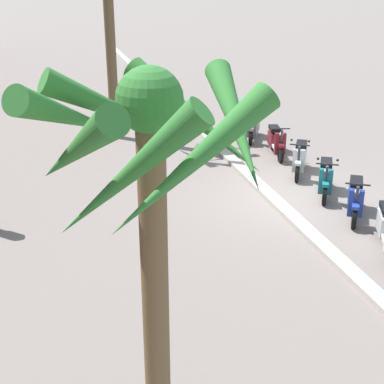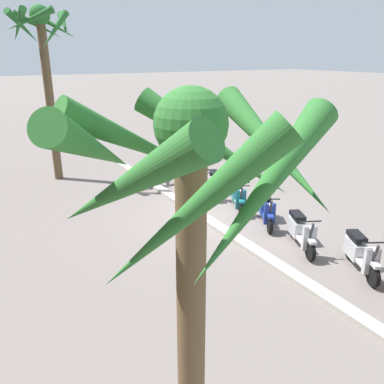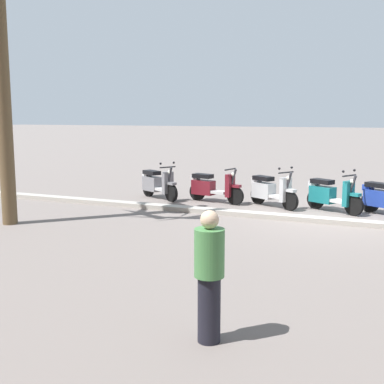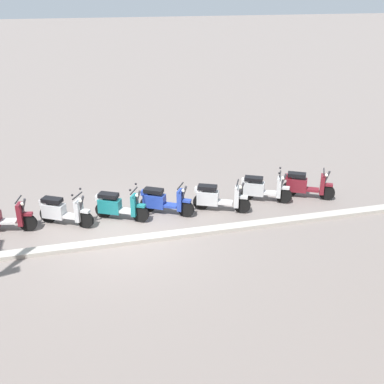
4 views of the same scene
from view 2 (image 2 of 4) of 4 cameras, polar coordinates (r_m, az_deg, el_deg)
ground_plane at (r=12.99m, az=3.04°, el=-3.52°), size 200.00×200.00×0.00m
curb_strip at (r=12.77m, az=1.58°, el=-3.62°), size 60.00×0.36×0.12m
scooter_silver_mid_front at (r=10.57m, az=23.39°, el=-8.19°), size 1.59×0.95×1.17m
scooter_silver_last_in_row at (r=11.26m, az=15.57°, el=-5.49°), size 1.71×0.95×1.04m
scooter_blue_mid_rear at (r=12.53m, az=10.79°, el=-2.54°), size 1.58×1.02×1.04m
scooter_teal_lead_nearest at (r=13.52m, az=6.79°, el=-0.61°), size 1.57×0.95×1.17m
scooter_silver_tail_end at (r=14.84m, az=3.18°, el=1.33°), size 1.57×1.00×1.17m
scooter_maroon_mid_centre at (r=16.29m, az=-0.19°, el=3.00°), size 1.83×0.71×1.04m
scooter_grey_second_in_line at (r=17.78m, az=-3.24°, el=4.42°), size 1.60×0.95×1.17m
palm_tree_far_corner at (r=3.46m, az=-0.58°, el=-2.22°), size 2.39×2.55×4.85m
palm_tree_mid_walkway at (r=17.15m, az=-20.89°, el=18.77°), size 2.74×2.72×6.87m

